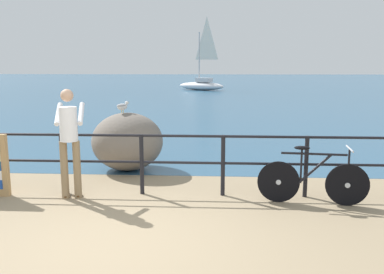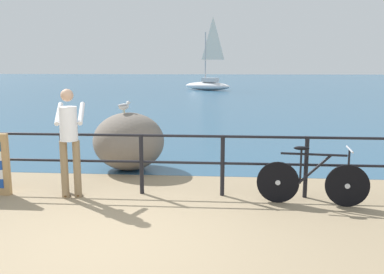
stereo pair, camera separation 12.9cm
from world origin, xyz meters
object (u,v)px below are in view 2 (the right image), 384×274
Objects in this scene: person_at_railing at (69,138)px; breakwater_boulder_main at (129,141)px; seagull at (124,106)px; sailboat at (208,82)px; bicycle at (313,180)px.

breakwater_boulder_main is (0.53, 1.87, -0.40)m from person_at_railing.
person_at_railing reaches higher than seagull.
sailboat reaches higher than person_at_railing.
person_at_railing is 0.29× the size of sailboat.
seagull is (-3.41, 1.93, 0.94)m from bicycle.
person_at_railing reaches higher than bicycle.
breakwater_boulder_main is 0.24× the size of sailboat.
breakwater_boulder_main reaches higher than bicycle.
breakwater_boulder_main is 27.51m from sailboat.
seagull is at bearing -171.59° from breakwater_boulder_main.
breakwater_boulder_main is 4.61× the size of seagull.
sailboat is (0.55, 27.50, 0.11)m from breakwater_boulder_main.
bicycle is 3.87m from breakwater_boulder_main.
bicycle is 29.58m from sailboat.
breakwater_boulder_main is at bearing 119.02° from sailboat.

